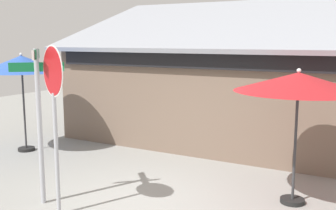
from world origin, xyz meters
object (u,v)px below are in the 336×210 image
Objects in this scene: stop_sign at (54,96)px; patio_umbrella_crimson_center at (298,83)px; street_sign_post at (39,109)px; patio_umbrella_royal_blue_left at (22,64)px.

stop_sign reaches higher than patio_umbrella_crimson_center.
patio_umbrella_royal_blue_left is at bearing 142.41° from street_sign_post.
street_sign_post is at bearing 159.34° from stop_sign.
patio_umbrella_crimson_center is (3.40, 2.43, 0.17)m from stop_sign.
patio_umbrella_royal_blue_left is 1.06× the size of patio_umbrella_crimson_center.
street_sign_post is 1.07× the size of patio_umbrella_royal_blue_left.
street_sign_post is 0.98× the size of stop_sign.
patio_umbrella_royal_blue_left is (-3.07, 2.36, 0.57)m from street_sign_post.
street_sign_post reaches higher than patio_umbrella_royal_blue_left.
stop_sign reaches higher than patio_umbrella_royal_blue_left.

